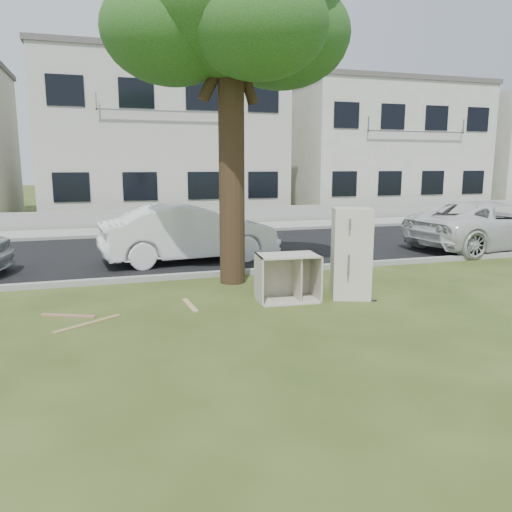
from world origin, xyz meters
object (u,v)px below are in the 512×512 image
object	(u,v)px
fridge	(351,253)
car_center	(190,233)
cabinet	(288,278)
car_right	(492,225)

from	to	relation	value
fridge	car_center	bearing A→B (deg)	136.69
cabinet	car_right	bearing A→B (deg)	29.87
fridge	car_right	world-z (taller)	fridge
cabinet	car_center	bearing A→B (deg)	108.72
cabinet	car_right	xyz separation A→B (m)	(7.88, 3.59, 0.28)
cabinet	car_right	world-z (taller)	car_right
cabinet	car_right	size ratio (longest dim) A/B	0.22
car_center	car_right	distance (m)	8.97
car_center	fridge	bearing A→B (deg)	-159.22
car_center	car_right	bearing A→B (deg)	-101.31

